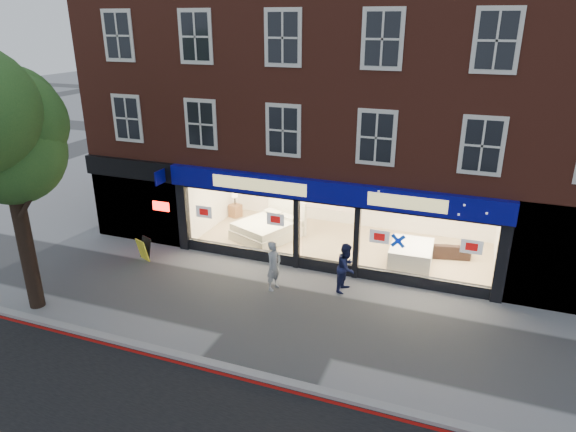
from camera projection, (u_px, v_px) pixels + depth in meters
The scene contains 13 objects.
ground at pixel (295, 316), 15.00m from camera, with size 120.00×120.00×0.00m, color gray.
kerb_line at pixel (250, 381), 12.30m from camera, with size 60.00×0.10×0.01m, color #8C0A07.
kerb_stone at pixel (254, 374), 12.45m from camera, with size 60.00×0.25×0.12m, color gray.
showroom_floor at pixel (342, 245), 19.57m from camera, with size 11.00×4.50×0.10m, color tan.
building at pixel (360, 62), 18.66m from camera, with size 19.00×8.26×10.30m.
street_tree at pixel (4, 146), 13.81m from camera, with size 4.00×3.20×6.60m.
display_bed at pixel (269, 228), 20.10m from camera, with size 2.72×2.94×1.35m.
bedside_table at pixel (235, 211), 22.20m from camera, with size 0.45×0.45×0.55m, color brown.
mattress_stack at pixel (411, 254), 17.89m from camera, with size 1.47×1.83×0.70m.
sofa at pixel (444, 249), 18.51m from camera, with size 1.81×0.71×0.53m, color black.
a_board at pixel (144, 249), 18.40m from camera, with size 0.54×0.35×0.83m, color yellow.
pedestrian_grey at pixel (274, 266), 16.26m from camera, with size 0.60×0.39×1.64m, color #9EA1A5.
pedestrian_blue at pixel (346, 267), 16.17m from camera, with size 0.78×0.61×1.61m, color #171C42.
Camera 1 is at (4.41, -12.17, 8.13)m, focal length 32.00 mm.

